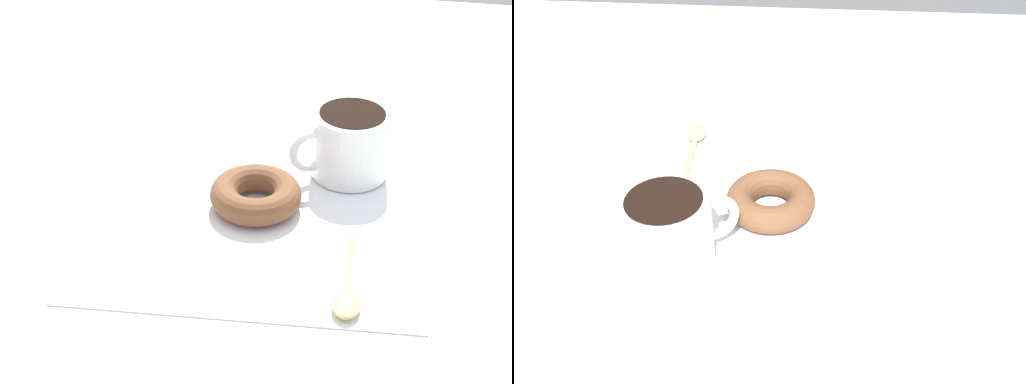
{
  "view_description": "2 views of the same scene",
  "coord_description": "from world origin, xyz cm",
  "views": [
    {
      "loc": [
        14.76,
        -67.88,
        47.72
      ],
      "look_at": [
        2.26,
        -0.51,
        2.3
      ],
      "focal_mm": 60.0,
      "sensor_mm": 36.0,
      "label": 1
    },
    {
      "loc": [
        -1.64,
        44.55,
        36.68
      ],
      "look_at": [
        2.26,
        -0.51,
        2.3
      ],
      "focal_mm": 40.0,
      "sensor_mm": 36.0,
      "label": 2
    }
  ],
  "objects": [
    {
      "name": "coffee_cup",
      "position": [
        10.34,
        7.76,
        3.95
      ],
      "size": [
        9.99,
        7.87,
        7.03
      ],
      "color": "white",
      "rests_on": "napkin"
    },
    {
      "name": "donut",
      "position": [
        2.14,
        -0.29,
        1.67
      ],
      "size": [
        8.96,
        8.96,
        2.74
      ],
      "primitive_type": "torus",
      "color": "brown",
      "rests_on": "napkin"
    },
    {
      "name": "ground_plane",
      "position": [
        0.0,
        0.0,
        -1.0
      ],
      "size": [
        120.0,
        120.0,
        2.0
      ],
      "primitive_type": "cube",
      "color": "beige"
    },
    {
      "name": "napkin",
      "position": [
        2.26,
        -0.51,
        0.15
      ],
      "size": [
        33.76,
        33.76,
        0.3
      ],
      "primitive_type": "cube",
      "rotation": [
        0.0,
        0.0,
        0.06
      ],
      "color": "white",
      "rests_on": "ground_plane"
    },
    {
      "name": "spoon",
      "position": [
        12.23,
        -12.02,
        0.7
      ],
      "size": [
        2.53,
        11.95,
        0.9
      ],
      "color": "#D8B772",
      "rests_on": "napkin"
    }
  ]
}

